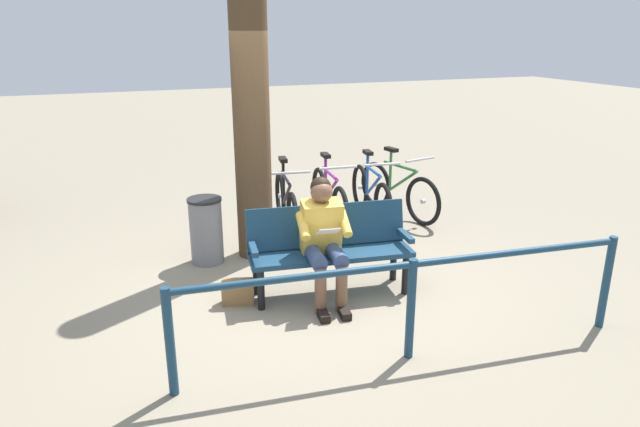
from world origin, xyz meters
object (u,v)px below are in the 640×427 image
handbag (238,292)px  bicycle_blue (398,190)px  bicycle_orange (329,199)px  tree_trunk (251,95)px  litter_bin (206,230)px  bicycle_purple (286,204)px  person_reading (324,235)px  bench (329,243)px  bicycle_silver (371,195)px

handbag → bicycle_blue: (-2.73, -1.85, 0.24)m
bicycle_blue → bicycle_orange: same height
bicycle_orange → bicycle_blue: bearing=97.5°
handbag → tree_trunk: 2.14m
litter_bin → bicycle_blue: bicycle_blue is taller
tree_trunk → bicycle_purple: (-0.57, -0.62, -1.48)m
bicycle_blue → handbag: bearing=-67.5°
tree_trunk → person_reading: bearing=102.9°
bicycle_purple → tree_trunk: bearing=-33.7°
bench → bicycle_blue: size_ratio=1.00×
person_reading → bicycle_orange: bearing=-105.7°
person_reading → bicycle_purple: 2.02m
bicycle_purple → handbag: bearing=-21.7°
litter_bin → bicycle_silver: 2.45m
litter_bin → bicycle_orange: (-1.76, -0.70, -0.02)m
tree_trunk → bicycle_orange: (-1.19, -0.66, -1.48)m
bicycle_blue → bicycle_purple: (1.67, 0.06, 0.00)m
bench → litter_bin: bearing=-41.8°
handbag → litter_bin: litter_bin is taller
handbag → litter_bin: 1.16m
bicycle_orange → bicycle_silver: bearing=92.2°
bench → litter_bin: size_ratio=2.20×
handbag → bicycle_silver: bicycle_silver is taller
litter_bin → bicycle_purple: bearing=-150.1°
tree_trunk → bicycle_purple: size_ratio=2.21×
person_reading → bicycle_purple: person_reading is taller
person_reading → bicycle_blue: size_ratio=0.72×
handbag → bicycle_orange: (-1.68, -1.83, 0.24)m
litter_bin → bicycle_orange: 1.89m
bicycle_silver → bicycle_orange: same height
person_reading → bicycle_silver: size_ratio=0.72×
bench → person_reading: (0.12, 0.15, 0.16)m
tree_trunk → bicycle_blue: 2.77m
person_reading → bicycle_blue: person_reading is taller
bench → bicycle_silver: size_ratio=0.99×
person_reading → bicycle_blue: (-1.92, -2.05, -0.31)m
bench → tree_trunk: size_ratio=0.45×
bicycle_orange → litter_bin: bearing=-62.3°
handbag → bicycle_silver: (-2.28, -1.79, 0.24)m
person_reading → bicycle_orange: person_reading is taller
bicycle_purple → bench: bearing=4.6°
bicycle_orange → bicycle_purple: size_ratio=1.00×
bench → handbag: size_ratio=5.50×
bench → bicycle_silver: 2.28m
handbag → bicycle_blue: 3.31m
tree_trunk → bicycle_silver: tree_trunk is taller
tree_trunk → handbag: bearing=67.2°
bench → bicycle_purple: (-0.14, -1.83, -0.15)m
tree_trunk → litter_bin: size_ratio=4.91×
bicycle_blue → bicycle_silver: (0.45, 0.07, 0.00)m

